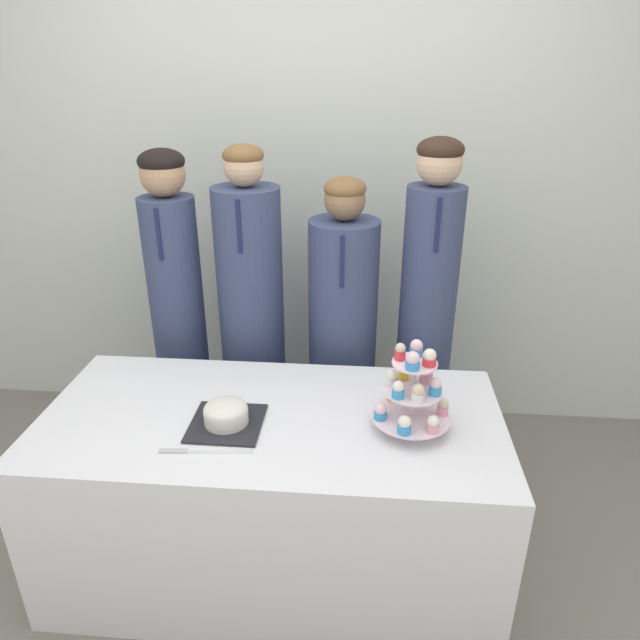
# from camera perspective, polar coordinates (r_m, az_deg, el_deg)

# --- Properties ---
(wall_back) EXTENTS (9.00, 0.06, 2.70)m
(wall_back) POSITION_cam_1_polar(r_m,az_deg,el_deg) (2.97, -1.42, 14.48)
(wall_back) COLOR silver
(wall_back) RESTS_ON ground_plane
(table) EXTENTS (1.66, 0.78, 0.70)m
(table) POSITION_cam_1_polar(r_m,az_deg,el_deg) (2.29, -4.59, -16.83)
(table) COLOR white
(table) RESTS_ON ground_plane
(round_cake) EXTENTS (0.25, 0.25, 0.09)m
(round_cake) POSITION_cam_1_polar(r_m,az_deg,el_deg) (2.03, -9.39, -9.29)
(round_cake) COLOR #232328
(round_cake) RESTS_ON table
(cake_knife) EXTENTS (0.31, 0.04, 0.01)m
(cake_knife) POSITION_cam_1_polar(r_m,az_deg,el_deg) (1.95, -12.85, -12.71)
(cake_knife) COLOR silver
(cake_knife) RESTS_ON table
(cupcake_stand) EXTENTS (0.27, 0.27, 0.32)m
(cupcake_stand) POSITION_cam_1_polar(r_m,az_deg,el_deg) (1.94, 9.28, -6.93)
(cupcake_stand) COLOR silver
(cupcake_stand) RESTS_ON table
(student_0) EXTENTS (0.24, 0.25, 1.54)m
(student_0) POSITION_cam_1_polar(r_m,az_deg,el_deg) (2.73, -13.93, -0.02)
(student_0) COLOR #384266
(student_0) RESTS_ON ground_plane
(student_1) EXTENTS (0.29, 0.30, 1.56)m
(student_1) POSITION_cam_1_polar(r_m,az_deg,el_deg) (2.65, -6.77, -0.80)
(student_1) COLOR #384266
(student_1) RESTS_ON ground_plane
(student_2) EXTENTS (0.31, 0.31, 1.44)m
(student_2) POSITION_cam_1_polar(r_m,az_deg,el_deg) (2.63, 2.24, -2.42)
(student_2) COLOR #384266
(student_2) RESTS_ON ground_plane
(student_3) EXTENTS (0.25, 0.25, 1.60)m
(student_3) POSITION_cam_1_polar(r_m,az_deg,el_deg) (2.60, 10.53, -0.46)
(student_3) COLOR #384266
(student_3) RESTS_ON ground_plane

